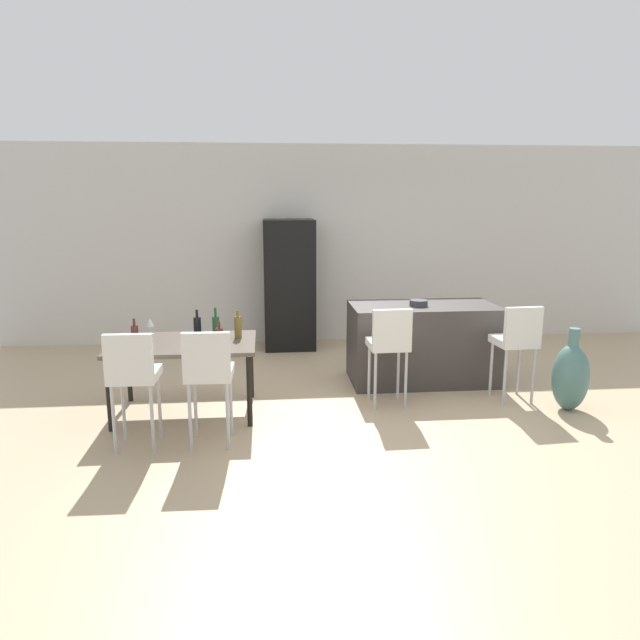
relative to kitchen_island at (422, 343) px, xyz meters
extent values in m
plane|color=tan|center=(-0.72, -0.63, -0.46)|extent=(10.00, 10.00, 0.00)
cube|color=beige|center=(-0.72, 2.21, 0.99)|extent=(10.00, 0.12, 2.90)
cube|color=#383330|center=(0.00, 0.00, 0.00)|extent=(1.68, 0.86, 0.92)
cube|color=silver|center=(-0.57, -0.75, 0.19)|extent=(0.41, 0.41, 0.08)
cube|color=silver|center=(-0.57, -0.92, 0.41)|extent=(0.40, 0.07, 0.36)
cylinder|color=#B2B2B7|center=(-0.74, -0.59, -0.16)|extent=(0.03, 0.03, 0.61)
cylinder|color=#B2B2B7|center=(-0.42, -0.58, -0.16)|extent=(0.03, 0.03, 0.61)
cylinder|color=#B2B2B7|center=(-0.73, -0.91, -0.16)|extent=(0.03, 0.03, 0.61)
cylinder|color=#B2B2B7|center=(-0.41, -0.90, -0.16)|extent=(0.03, 0.03, 0.61)
cube|color=silver|center=(0.79, -0.75, 0.19)|extent=(0.43, 0.43, 0.08)
cube|color=silver|center=(0.80, -0.92, 0.41)|extent=(0.40, 0.09, 0.36)
cylinder|color=#B2B2B7|center=(0.62, -0.60, -0.16)|extent=(0.03, 0.03, 0.61)
cylinder|color=#B2B2B7|center=(0.93, -0.58, -0.16)|extent=(0.03, 0.03, 0.61)
cylinder|color=#B2B2B7|center=(0.64, -0.92, -0.16)|extent=(0.03, 0.03, 0.61)
cylinder|color=#B2B2B7|center=(0.96, -0.90, -0.16)|extent=(0.03, 0.03, 0.61)
cube|color=#4C4238|center=(-2.65, -0.82, 0.26)|extent=(1.42, 0.95, 0.04)
cylinder|color=black|center=(-3.30, -0.40, -0.11)|extent=(0.05, 0.05, 0.70)
cylinder|color=black|center=(-2.00, -0.40, -0.11)|extent=(0.05, 0.05, 0.70)
cylinder|color=black|center=(-3.30, -1.24, -0.11)|extent=(0.05, 0.05, 0.70)
cylinder|color=black|center=(-2.00, -1.24, -0.11)|extent=(0.05, 0.05, 0.70)
cube|color=silver|center=(-2.97, -1.60, 0.19)|extent=(0.41, 0.41, 0.08)
cube|color=silver|center=(-2.97, -1.77, 0.41)|extent=(0.40, 0.07, 0.36)
cylinder|color=#B2B2B7|center=(-3.13, -1.43, -0.16)|extent=(0.03, 0.03, 0.61)
cylinder|color=#B2B2B7|center=(-2.81, -1.44, -0.16)|extent=(0.03, 0.03, 0.61)
cylinder|color=#B2B2B7|center=(-3.13, -1.75, -0.16)|extent=(0.03, 0.03, 0.61)
cylinder|color=#B2B2B7|center=(-2.81, -1.76, -0.16)|extent=(0.03, 0.03, 0.61)
cube|color=silver|center=(-2.33, -1.60, 0.19)|extent=(0.41, 0.41, 0.08)
cube|color=silver|center=(-2.34, -1.77, 0.41)|extent=(0.40, 0.07, 0.36)
cylinder|color=#B2B2B7|center=(-2.49, -1.43, -0.16)|extent=(0.03, 0.03, 0.61)
cylinder|color=#B2B2B7|center=(-2.17, -1.44, -0.16)|extent=(0.03, 0.03, 0.61)
cylinder|color=#B2B2B7|center=(-2.50, -1.75, -0.16)|extent=(0.03, 0.03, 0.61)
cylinder|color=#B2B2B7|center=(-2.18, -1.76, -0.16)|extent=(0.03, 0.03, 0.61)
cylinder|color=#194723|center=(-2.34, -0.65, 0.39)|extent=(0.07, 0.07, 0.22)
cylinder|color=#194723|center=(-2.34, -0.65, 0.54)|extent=(0.02, 0.02, 0.09)
cylinder|color=#471E19|center=(-2.27, -1.15, 0.38)|extent=(0.07, 0.07, 0.21)
cylinder|color=#471E19|center=(-2.27, -1.15, 0.52)|extent=(0.02, 0.02, 0.06)
cylinder|color=brown|center=(-2.12, -0.69, 0.39)|extent=(0.07, 0.07, 0.22)
cylinder|color=brown|center=(-2.12, -0.69, 0.53)|extent=(0.03, 0.03, 0.06)
cylinder|color=black|center=(-2.54, -0.60, 0.38)|extent=(0.08, 0.08, 0.20)
cylinder|color=black|center=(-2.54, -0.60, 0.52)|extent=(0.03, 0.03, 0.08)
cylinder|color=#471E19|center=(-3.09, -0.96, 0.38)|extent=(0.07, 0.07, 0.21)
cylinder|color=#471E19|center=(-3.09, -0.96, 0.52)|extent=(0.02, 0.02, 0.07)
cylinder|color=silver|center=(-3.04, -0.45, 0.28)|extent=(0.06, 0.06, 0.00)
cylinder|color=silver|center=(-3.04, -0.45, 0.32)|extent=(0.01, 0.01, 0.08)
cone|color=silver|center=(-3.04, -0.45, 0.41)|extent=(0.07, 0.07, 0.09)
cube|color=black|center=(-1.49, 1.77, 0.46)|extent=(0.72, 0.68, 1.84)
cylinder|color=#333338|center=(-0.08, -0.07, 0.50)|extent=(0.21, 0.21, 0.07)
ellipsoid|color=#47706B|center=(1.25, -1.10, -0.11)|extent=(0.36, 0.36, 0.69)
cylinder|color=#47706B|center=(1.25, -1.10, 0.31)|extent=(0.11, 0.11, 0.19)
camera|label=1|loc=(-1.84, -6.59, 1.70)|focal=33.05mm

